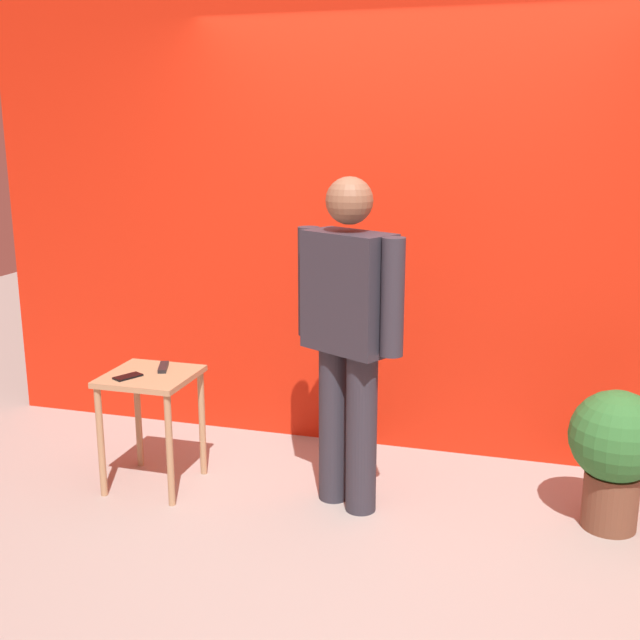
{
  "coord_description": "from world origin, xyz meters",
  "views": [
    {
      "loc": [
        0.75,
        -3.12,
        1.88
      ],
      "look_at": [
        -0.31,
        0.55,
        0.94
      ],
      "focal_mm": 44.07,
      "sensor_mm": 36.0,
      "label": 1
    }
  ],
  "objects_px": {
    "cell_phone": "(128,377)",
    "standing_person": "(348,328)",
    "tv_remote": "(163,367)",
    "side_table": "(151,395)",
    "potted_plant": "(615,448)"
  },
  "relations": [
    {
      "from": "cell_phone",
      "to": "standing_person",
      "type": "bearing_deg",
      "value": 35.69
    },
    {
      "from": "cell_phone",
      "to": "tv_remote",
      "type": "height_order",
      "value": "tv_remote"
    },
    {
      "from": "standing_person",
      "to": "side_table",
      "type": "distance_m",
      "value": 1.14
    },
    {
      "from": "standing_person",
      "to": "tv_remote",
      "type": "height_order",
      "value": "standing_person"
    },
    {
      "from": "standing_person",
      "to": "cell_phone",
      "type": "xyz_separation_m",
      "value": [
        -1.13,
        -0.16,
        -0.3
      ]
    },
    {
      "from": "cell_phone",
      "to": "potted_plant",
      "type": "relative_size",
      "value": 0.21
    },
    {
      "from": "standing_person",
      "to": "cell_phone",
      "type": "distance_m",
      "value": 1.18
    },
    {
      "from": "side_table",
      "to": "potted_plant",
      "type": "height_order",
      "value": "potted_plant"
    },
    {
      "from": "tv_remote",
      "to": "potted_plant",
      "type": "height_order",
      "value": "potted_plant"
    },
    {
      "from": "standing_person",
      "to": "side_table",
      "type": "height_order",
      "value": "standing_person"
    },
    {
      "from": "potted_plant",
      "to": "side_table",
      "type": "bearing_deg",
      "value": -175.5
    },
    {
      "from": "standing_person",
      "to": "tv_remote",
      "type": "distance_m",
      "value": 1.06
    },
    {
      "from": "standing_person",
      "to": "potted_plant",
      "type": "relative_size",
      "value": 2.41
    },
    {
      "from": "cell_phone",
      "to": "potted_plant",
      "type": "xyz_separation_m",
      "value": [
        2.4,
        0.27,
        -0.22
      ]
    },
    {
      "from": "standing_person",
      "to": "side_table",
      "type": "bearing_deg",
      "value": -176.25
    }
  ]
}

